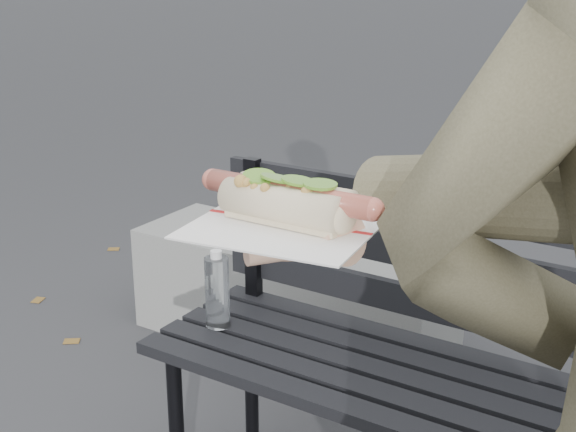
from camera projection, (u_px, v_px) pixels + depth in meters
name	position (u px, v px, depth m)	size (l,w,h in m)	color
park_bench	(455.00, 357.00, 1.85)	(1.50, 0.44, 0.88)	black
concrete_block	(291.00, 295.00, 2.97)	(1.20, 0.40, 0.40)	slate
held_hotdog	(493.00, 204.00, 0.79)	(0.64, 0.30, 0.20)	#494530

